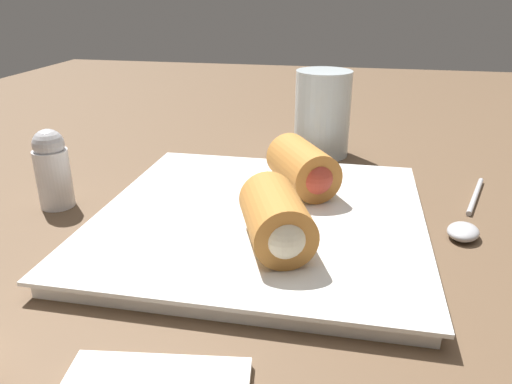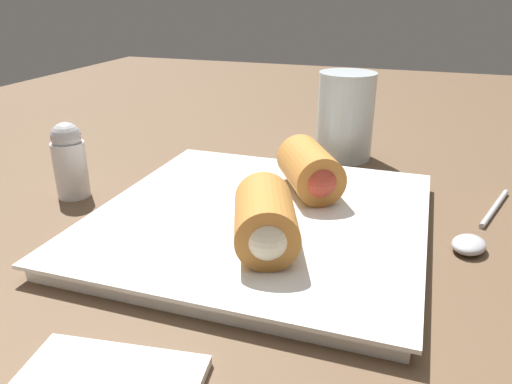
% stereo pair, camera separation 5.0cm
% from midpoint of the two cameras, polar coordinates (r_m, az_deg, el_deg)
% --- Properties ---
extents(table_surface, '(1.80, 1.40, 0.02)m').
position_cam_midpoint_polar(table_surface, '(0.44, 4.31, -4.57)').
color(table_surface, brown).
rests_on(table_surface, ground).
extents(serving_plate, '(0.27, 0.27, 0.01)m').
position_cam_midpoint_polar(serving_plate, '(0.43, 3.37, -3.21)').
color(serving_plate, silver).
rests_on(serving_plate, table_surface).
extents(roll_front_left, '(0.09, 0.08, 0.04)m').
position_cam_midpoint_polar(roll_front_left, '(0.46, 9.44, 2.36)').
color(roll_front_left, '#B77533').
rests_on(roll_front_left, serving_plate).
extents(roll_front_right, '(0.09, 0.07, 0.04)m').
position_cam_midpoint_polar(roll_front_right, '(0.36, 5.13, -3.46)').
color(roll_front_right, '#B77533').
rests_on(roll_front_right, serving_plate).
extents(spoon, '(0.15, 0.06, 0.01)m').
position_cam_midpoint_polar(spoon, '(0.45, 26.68, -4.44)').
color(spoon, '#B2B2B7').
rests_on(spoon, table_surface).
extents(drinking_glass, '(0.07, 0.07, 0.10)m').
position_cam_midpoint_polar(drinking_glass, '(0.60, 12.56, 8.43)').
color(drinking_glass, silver).
rests_on(drinking_glass, table_surface).
extents(salt_shaker, '(0.03, 0.03, 0.07)m').
position_cam_midpoint_polar(salt_shaker, '(0.50, -17.92, 3.41)').
color(salt_shaker, silver).
rests_on(salt_shaker, table_surface).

